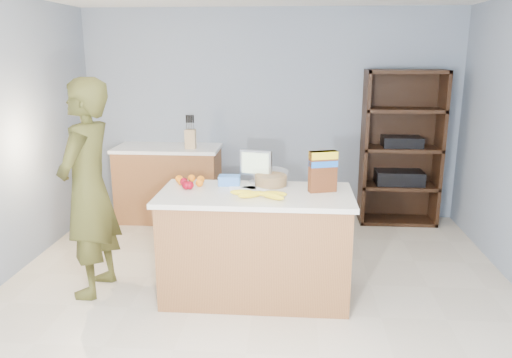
# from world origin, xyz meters

# --- Properties ---
(floor) EXTENTS (4.50, 5.00, 0.02)m
(floor) POSITION_xyz_m (0.00, 0.00, 0.00)
(floor) COLOR beige
(floor) RESTS_ON ground
(walls) EXTENTS (4.52, 5.02, 2.51)m
(walls) POSITION_xyz_m (0.00, 0.00, 1.65)
(walls) COLOR gray
(walls) RESTS_ON ground
(counter_peninsula) EXTENTS (1.56, 0.76, 0.90)m
(counter_peninsula) POSITION_xyz_m (0.00, 0.30, 0.42)
(counter_peninsula) COLOR brown
(counter_peninsula) RESTS_ON ground
(back_cabinet) EXTENTS (1.24, 0.62, 0.90)m
(back_cabinet) POSITION_xyz_m (-1.20, 2.20, 0.45)
(back_cabinet) COLOR brown
(back_cabinet) RESTS_ON ground
(shelving_unit) EXTENTS (0.90, 0.40, 1.80)m
(shelving_unit) POSITION_xyz_m (1.55, 2.35, 0.86)
(shelving_unit) COLOR black
(shelving_unit) RESTS_ON ground
(person) EXTENTS (0.48, 0.69, 1.81)m
(person) POSITION_xyz_m (-1.38, 0.28, 0.90)
(person) COLOR #414019
(person) RESTS_ON ground
(knife_block) EXTENTS (0.12, 0.10, 0.31)m
(knife_block) POSITION_xyz_m (-0.90, 2.11, 1.02)
(knife_block) COLOR tan
(knife_block) RESTS_ON back_cabinet
(envelopes) EXTENTS (0.35, 0.21, 0.00)m
(envelopes) POSITION_xyz_m (-0.06, 0.43, 0.90)
(envelopes) COLOR white
(envelopes) RESTS_ON counter_peninsula
(bananas) EXTENTS (0.45, 0.19, 0.05)m
(bananas) POSITION_xyz_m (0.05, 0.17, 0.93)
(bananas) COLOR yellow
(bananas) RESTS_ON counter_peninsula
(apples) EXTENTS (0.14, 0.18, 0.07)m
(apples) POSITION_xyz_m (-0.58, 0.39, 0.93)
(apples) COLOR maroon
(apples) RESTS_ON counter_peninsula
(oranges) EXTENTS (0.27, 0.21, 0.07)m
(oranges) POSITION_xyz_m (-0.58, 0.53, 0.93)
(oranges) COLOR orange
(oranges) RESTS_ON counter_peninsula
(blue_carton) EXTENTS (0.19, 0.13, 0.08)m
(blue_carton) POSITION_xyz_m (-0.24, 0.52, 0.94)
(blue_carton) COLOR blue
(blue_carton) RESTS_ON counter_peninsula
(salad_bowl) EXTENTS (0.30, 0.30, 0.13)m
(salad_bowl) POSITION_xyz_m (0.11, 0.54, 0.96)
(salad_bowl) COLOR #267219
(salad_bowl) RESTS_ON counter_peninsula
(tv) EXTENTS (0.28, 0.12, 0.28)m
(tv) POSITION_xyz_m (-0.02, 0.62, 1.06)
(tv) COLOR silver
(tv) RESTS_ON counter_peninsula
(cereal_box) EXTENTS (0.24, 0.14, 0.33)m
(cereal_box) POSITION_xyz_m (0.54, 0.37, 1.09)
(cereal_box) COLOR #592B14
(cereal_box) RESTS_ON counter_peninsula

